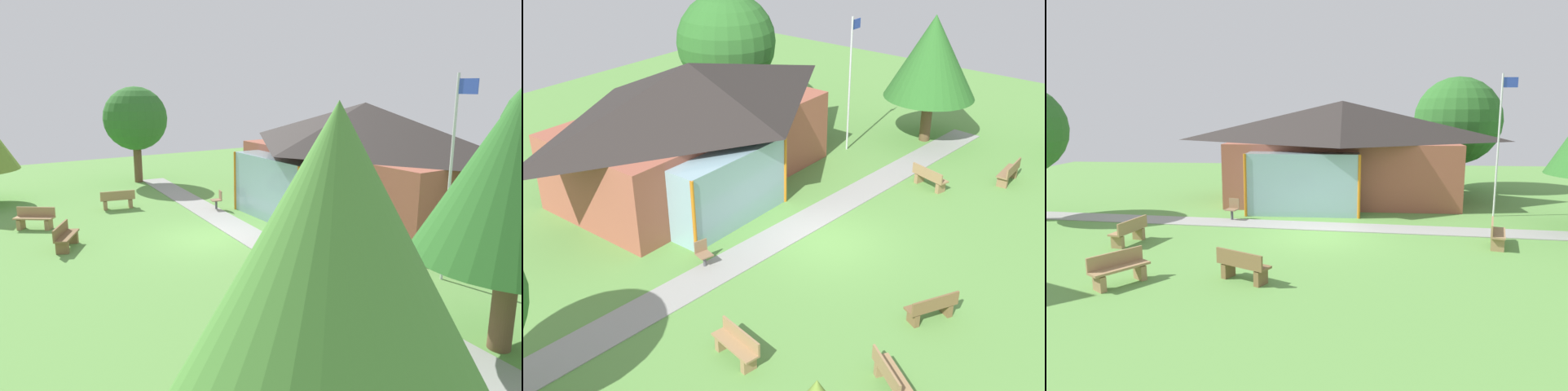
% 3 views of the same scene
% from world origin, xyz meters
% --- Properties ---
extents(ground_plane, '(44.00, 44.00, 0.00)m').
position_xyz_m(ground_plane, '(0.00, 0.00, 0.00)').
color(ground_plane, '#609947').
extents(pavilion, '(11.37, 7.20, 4.77)m').
position_xyz_m(pavilion, '(0.53, 6.63, 2.48)').
color(pavilion, '#A35642').
rests_on(pavilion, ground_plane).
extents(footpath, '(24.21, 3.10, 0.03)m').
position_xyz_m(footpath, '(0.00, 1.34, 0.01)').
color(footpath, '#999993').
rests_on(footpath, ground_plane).
extents(flagpole, '(0.64, 0.08, 5.79)m').
position_xyz_m(flagpole, '(7.02, 3.82, 3.19)').
color(flagpole, silver).
rests_on(flagpole, ground_plane).
extents(bench_front_center, '(1.53, 1.09, 0.84)m').
position_xyz_m(bench_front_center, '(-1.72, -4.72, 0.40)').
color(bench_front_center, brown).
rests_on(bench_front_center, ground_plane).
extents(bench_mid_right, '(0.84, 1.56, 0.84)m').
position_xyz_m(bench_mid_right, '(5.77, -0.80, 0.40)').
color(bench_mid_right, '#9E7A51').
rests_on(bench_mid_right, ground_plane).
extents(bench_mid_left, '(0.73, 1.56, 0.84)m').
position_xyz_m(bench_mid_left, '(-6.23, -1.56, 0.40)').
color(bench_mid_left, '#9E7A51').
rests_on(bench_mid_left, ground_plane).
extents(bench_lawn_far_right, '(1.52, 0.50, 0.84)m').
position_xyz_m(bench_lawn_far_right, '(8.14, -3.06, 0.40)').
color(bench_lawn_far_right, olive).
rests_on(bench_lawn_far_right, ground_plane).
extents(bench_front_left, '(1.22, 1.48, 0.84)m').
position_xyz_m(bench_front_left, '(-4.81, -5.21, 0.40)').
color(bench_front_left, '#9E7A51').
rests_on(bench_front_left, ground_plane).
extents(patio_chair_west, '(0.54, 0.54, 0.86)m').
position_xyz_m(patio_chair_west, '(-3.66, 2.16, 0.42)').
color(patio_chair_west, '#8C6B4C').
rests_on(patio_chair_west, ground_plane).
extents(tree_east_hedge, '(3.99, 3.99, 5.65)m').
position_xyz_m(tree_east_hedge, '(10.10, 1.64, 3.83)').
color(tree_east_hedge, brown).
rests_on(tree_east_hedge, ground_plane).
extents(tree_west_hedge, '(3.54, 3.54, 5.39)m').
position_xyz_m(tree_west_hedge, '(-11.79, 1.33, 3.60)').
color(tree_west_hedge, brown).
rests_on(tree_west_hedge, ground_plane).
extents(tree_far_east, '(3.34, 3.34, 5.37)m').
position_xyz_m(tree_far_east, '(12.27, -5.03, 3.83)').
color(tree_far_east, brown).
rests_on(tree_far_east, ground_plane).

